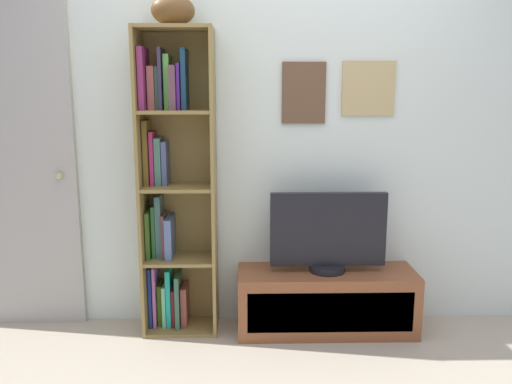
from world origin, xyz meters
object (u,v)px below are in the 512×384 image
object	(u,v)px
tv_stand	(326,301)
television	(328,233)
door	(11,169)
bookshelf	(171,188)
football	(173,10)

from	to	relation	value
tv_stand	television	distance (m)	0.44
television	door	distance (m)	1.99
door	bookshelf	bearing A→B (deg)	-4.90
tv_stand	bookshelf	bearing A→B (deg)	175.39
tv_stand	television	world-z (taller)	television
bookshelf	television	size ratio (longest dim) A/B	2.61
football	tv_stand	size ratio (longest dim) A/B	0.23
football	television	distance (m)	1.59
tv_stand	television	bearing A→B (deg)	90.00
football	tv_stand	bearing A→B (deg)	-2.67
bookshelf	door	size ratio (longest dim) A/B	0.91
bookshelf	door	xyz separation A→B (m)	(-1.00, 0.09, 0.11)
television	bookshelf	bearing A→B (deg)	175.45
bookshelf	television	xyz separation A→B (m)	(0.95, -0.08, -0.27)
football	door	distance (m)	1.40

